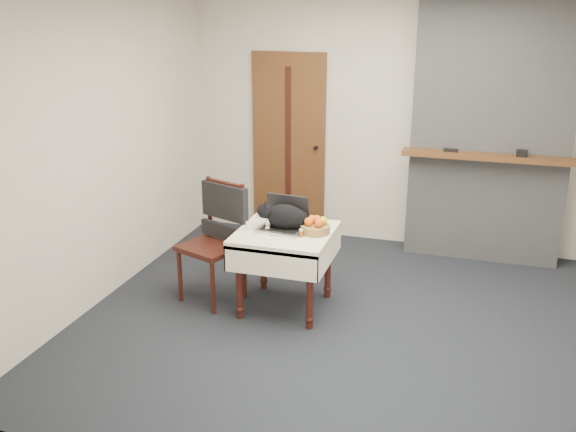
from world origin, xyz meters
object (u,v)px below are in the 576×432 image
Objects in this scene: cat at (286,217)px; cream_jar at (249,226)px; side_table at (285,244)px; laptop at (284,221)px; chair at (219,225)px; door at (289,145)px; pill_bottle at (301,233)px; fruit_basket at (315,226)px.

cream_jar is at bearing -177.49° from cat.
side_table is 11.43× the size of cream_jar.
chair is (-0.60, 0.01, -0.10)m from laptop.
door reaches higher than chair.
pill_bottle is at bearing -70.05° from door.
laptop reaches higher than cat.
side_table is at bearing -172.14° from fruit_basket.
cream_jar is 1.02× the size of pill_bottle.
laptop is 1.67× the size of fruit_basket.
side_table is 0.19m from laptop.
laptop is 0.05m from cat.
laptop reaches higher than side_table.
pill_bottle is (0.19, -0.15, -0.03)m from laptop.
cream_jar is (-0.27, -0.11, -0.03)m from laptop.
fruit_basket is at bearing 2.21° from laptop.
fruit_basket is at bearing -16.69° from cat.
door is 1.98m from side_table.
pill_bottle is (0.17, -0.10, 0.15)m from side_table.
door reaches higher than pill_bottle.
cream_jar is at bearing 0.09° from chair.
side_table is at bearing 14.92° from chair.
fruit_basket is at bearing 18.76° from chair.
laptop is at bearing 142.34° from pill_bottle.
pill_bottle is 0.06× the size of chair.
chair is at bearing 159.68° from cream_jar.
door is 8.27× the size of fruit_basket.
laptop is at bearing -73.98° from door.
chair is at bearing -92.51° from door.
pill_bottle is at bearing -4.19° from cream_jar.
door reaches higher than cat.
laptop is 0.28m from fruit_basket.
side_table is 11.69× the size of pill_bottle.
door reaches higher than fruit_basket.
side_table is 0.22m from cat.
laptop is 0.60m from chair.
door reaches higher than side_table.
laptop is (0.52, -1.80, -0.23)m from door.
cat is at bearing 18.77° from cream_jar.
fruit_basket is (0.79, -1.82, -0.24)m from door.
fruit_basket is (0.27, -0.02, -0.01)m from laptop.
chair is (-0.79, 0.15, -0.07)m from pill_bottle.
fruit_basket is 0.88m from chair.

